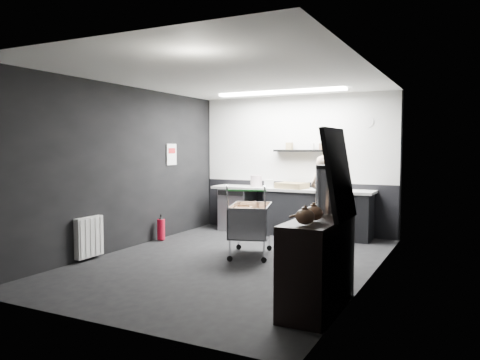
% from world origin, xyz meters
% --- Properties ---
extents(floor, '(5.50, 5.50, 0.00)m').
position_xyz_m(floor, '(0.00, 0.00, 0.00)').
color(floor, black).
rests_on(floor, ground).
extents(ceiling, '(5.50, 5.50, 0.00)m').
position_xyz_m(ceiling, '(0.00, 0.00, 2.70)').
color(ceiling, white).
rests_on(ceiling, wall_back).
extents(wall_back, '(5.50, 0.00, 5.50)m').
position_xyz_m(wall_back, '(0.00, 2.75, 1.35)').
color(wall_back, black).
rests_on(wall_back, floor).
extents(wall_front, '(5.50, 0.00, 5.50)m').
position_xyz_m(wall_front, '(0.00, -2.75, 1.35)').
color(wall_front, black).
rests_on(wall_front, floor).
extents(wall_left, '(0.00, 5.50, 5.50)m').
position_xyz_m(wall_left, '(-2.00, 0.00, 1.35)').
color(wall_left, black).
rests_on(wall_left, floor).
extents(wall_right, '(0.00, 5.50, 5.50)m').
position_xyz_m(wall_right, '(2.00, 0.00, 1.35)').
color(wall_right, black).
rests_on(wall_right, floor).
extents(kitchen_wall_panel, '(3.95, 0.02, 1.70)m').
position_xyz_m(kitchen_wall_panel, '(0.00, 2.73, 1.85)').
color(kitchen_wall_panel, silver).
rests_on(kitchen_wall_panel, wall_back).
extents(dado_panel, '(3.95, 0.02, 1.00)m').
position_xyz_m(dado_panel, '(0.00, 2.73, 0.50)').
color(dado_panel, black).
rests_on(dado_panel, wall_back).
extents(floating_shelf, '(1.20, 0.22, 0.04)m').
position_xyz_m(floating_shelf, '(0.20, 2.62, 1.62)').
color(floating_shelf, black).
rests_on(floating_shelf, wall_back).
extents(wall_clock, '(0.20, 0.03, 0.20)m').
position_xyz_m(wall_clock, '(1.40, 2.72, 2.15)').
color(wall_clock, silver).
rests_on(wall_clock, wall_back).
extents(poster, '(0.02, 0.30, 0.40)m').
position_xyz_m(poster, '(-1.98, 1.30, 1.55)').
color(poster, white).
rests_on(poster, wall_left).
extents(poster_red_band, '(0.02, 0.22, 0.10)m').
position_xyz_m(poster_red_band, '(-1.98, 1.30, 1.62)').
color(poster_red_band, red).
rests_on(poster_red_band, poster).
extents(radiator, '(0.10, 0.50, 0.60)m').
position_xyz_m(radiator, '(-1.94, -0.90, 0.35)').
color(radiator, silver).
rests_on(radiator, wall_left).
extents(ceiling_strip, '(2.40, 0.20, 0.04)m').
position_xyz_m(ceiling_strip, '(0.00, 1.85, 2.67)').
color(ceiling_strip, white).
rests_on(ceiling_strip, ceiling).
extents(prep_counter, '(3.20, 0.61, 0.90)m').
position_xyz_m(prep_counter, '(0.14, 2.42, 0.46)').
color(prep_counter, black).
rests_on(prep_counter, floor).
extents(person, '(0.65, 0.53, 1.55)m').
position_xyz_m(person, '(0.80, 1.97, 0.77)').
color(person, beige).
rests_on(person, floor).
extents(shopping_cart, '(0.86, 1.15, 1.08)m').
position_xyz_m(shopping_cart, '(0.09, 0.44, 0.52)').
color(shopping_cart, silver).
rests_on(shopping_cart, floor).
extents(sideboard, '(0.54, 1.26, 1.88)m').
position_xyz_m(sideboard, '(1.76, -1.38, 0.60)').
color(sideboard, black).
rests_on(sideboard, floor).
extents(fire_extinguisher, '(0.14, 0.14, 0.46)m').
position_xyz_m(fire_extinguisher, '(-1.85, 0.77, 0.22)').
color(fire_extinguisher, red).
rests_on(fire_extinguisher, floor).
extents(cardboard_box, '(0.60, 0.49, 0.11)m').
position_xyz_m(cardboard_box, '(0.05, 2.37, 0.95)').
color(cardboard_box, olive).
rests_on(cardboard_box, prep_counter).
extents(pink_tub, '(0.23, 0.23, 0.23)m').
position_xyz_m(pink_tub, '(-0.72, 2.42, 1.01)').
color(pink_tub, beige).
rests_on(pink_tub, prep_counter).
extents(white_container, '(0.21, 0.19, 0.16)m').
position_xyz_m(white_container, '(-0.42, 2.37, 0.98)').
color(white_container, silver).
rests_on(white_container, prep_counter).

